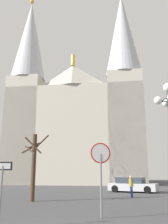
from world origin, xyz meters
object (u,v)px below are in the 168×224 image
cathedral (77,120)px  pedestrian_walking (131,184)px  stop_sign (101,164)px  one_way_arrow_sign (1,184)px  bare_tree (34,164)px  parked_car_near_silver (132,185)px

cathedral → pedestrian_walking: size_ratio=21.03×
pedestrian_walking → cathedral: bearing=105.8°
stop_sign → one_way_arrow_sign: (-3.41, -2.11, -0.76)m
stop_sign → bare_tree: bare_tree is taller
bare_tree → parked_car_near_silver: 11.08m
cathedral → one_way_arrow_sign: bearing=-88.9°
one_way_arrow_sign → pedestrian_walking: one_way_arrow_sign is taller
bare_tree → pedestrian_walking: 7.41m
stop_sign → bare_tree: bearing=127.7°
parked_car_near_silver → stop_sign: bearing=-101.8°
stop_sign → one_way_arrow_sign: 4.08m
parked_car_near_silver → pedestrian_walking: pedestrian_walking is taller
stop_sign → pedestrian_walking: stop_sign is taller
cathedral → one_way_arrow_sign: cathedral is taller
stop_sign → bare_tree: (-4.44, 5.75, 0.20)m
bare_tree → parked_car_near_silver: bearing=47.8°
stop_sign → one_way_arrow_sign: stop_sign is taller
cathedral → pedestrian_walking: cathedral is taller
one_way_arrow_sign → bare_tree: (-1.03, 7.86, 0.96)m
stop_sign → pedestrian_walking: bearing=75.7°
one_way_arrow_sign → pedestrian_walking: bearing=62.5°
one_way_arrow_sign → pedestrian_walking: size_ratio=1.38×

